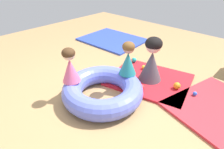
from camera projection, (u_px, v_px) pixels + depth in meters
ground_plane at (101, 97)px, 2.86m from camera, size 8.00×8.00×0.00m
gym_mat_far_right at (112, 40)px, 4.92m from camera, size 1.55×1.28×0.04m
gym_mat_center_rear at (149, 80)px, 3.25m from camera, size 1.50×1.34×0.04m
inflatable_cushion at (103, 90)px, 2.77m from camera, size 1.19×1.19×0.29m
child_in_teal at (128, 59)px, 2.77m from camera, size 0.35×0.35×0.51m
child_in_pink at (70, 65)px, 2.60m from camera, size 0.26×0.26×0.50m
adult_seated at (152, 60)px, 3.05m from camera, size 0.44×0.44×0.74m
play_ball_pink at (129, 64)px, 3.58m from camera, size 0.10×0.10×0.10m
play_ball_red at (141, 87)px, 2.93m from camera, size 0.10×0.10×0.10m
play_ball_green at (130, 44)px, 4.51m from camera, size 0.06×0.06×0.06m
play_ball_orange at (177, 86)px, 2.96m from camera, size 0.11×0.11×0.11m
play_ball_blue at (195, 94)px, 2.82m from camera, size 0.07×0.07×0.07m
play_ball_teal at (134, 60)px, 3.74m from camera, size 0.10×0.10×0.10m
play_ball_yellow at (144, 67)px, 3.51m from camera, size 0.08×0.08×0.08m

